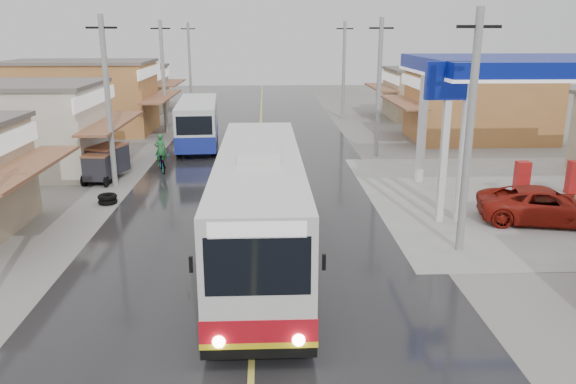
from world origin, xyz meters
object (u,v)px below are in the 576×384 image
Objects in this scene: tricycle_near at (100,166)px; tricycle_far at (108,160)px; second_bus at (198,122)px; tyre_stack at (108,199)px; cyclist at (162,159)px; coach_bus at (260,207)px; jeepney at (545,205)px.

tricycle_near is 0.89m from tricycle_far.
tricycle_far is at bearing -118.42° from second_bus.
tricycle_far is (-3.67, -8.07, -0.60)m from second_bus.
second_bus is 3.53× the size of tricycle_far.
tricycle_near is 2.52× the size of tyre_stack.
second_bus reaches higher than tricycle_far.
second_bus is 4.31× the size of cyclist.
coach_bus is 1.39× the size of second_bus.
tyre_stack is (-17.81, 3.21, -0.49)m from jeepney.
coach_bus is 14.99× the size of tyre_stack.
second_bus reaches higher than cyclist.
cyclist reaches higher than tricycle_far.
coach_bus is 9.56m from tyre_stack.
tyre_stack is at bearing 91.53° from jeepney.
cyclist is 5.90m from tyre_stack.
coach_bus reaches higher than second_bus.
jeepney is 1.98× the size of tricycle_far.
second_bus reaches higher than tyre_stack.
jeepney is (15.24, -15.70, -0.88)m from second_bus.
coach_bus is 13.48m from cyclist.
jeepney is at bearing -4.48° from tricycle_far.
second_bus is at bearing 63.68° from cyclist.
tricycle_near is (-3.82, -8.95, -0.71)m from second_bus.
second_bus reaches higher than jeepney.
tyre_stack is (1.25, -3.54, -0.66)m from tricycle_near.
tricycle_far is (0.15, 0.87, 0.10)m from tricycle_near.
coach_bus is at bearing -44.56° from tyre_stack.
second_bus is 1.78× the size of jeepney.
coach_bus is at bearing -47.05° from tricycle_near.
jeepney is 18.70m from cyclist.
tricycle_far is at bearing -168.46° from cyclist.
coach_bus reaches higher than jeepney.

